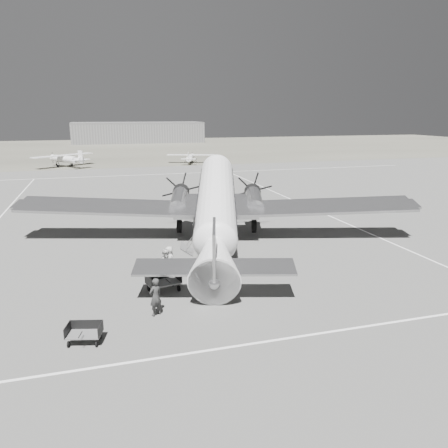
{
  "coord_description": "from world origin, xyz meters",
  "views": [
    {
      "loc": [
        -8.95,
        -29.67,
        9.5
      ],
      "look_at": [
        -0.93,
        -2.17,
        2.2
      ],
      "focal_mm": 35.0,
      "sensor_mm": 36.0,
      "label": 1
    }
  ],
  "objects_px": {
    "light_plane_left": "(65,160)",
    "baggage_cart_near": "(164,282)",
    "dc3_airliner": "(216,207)",
    "ground_crew": "(155,297)",
    "baggage_cart_far": "(84,334)",
    "passenger": "(169,259)",
    "ramp_agent": "(167,265)",
    "light_plane_right": "(191,158)",
    "hangar_main": "(138,132)"
  },
  "relations": [
    {
      "from": "baggage_cart_near",
      "to": "ramp_agent",
      "type": "distance_m",
      "value": 1.64
    },
    {
      "from": "hangar_main",
      "to": "ramp_agent",
      "type": "height_order",
      "value": "hangar_main"
    },
    {
      "from": "baggage_cart_far",
      "to": "ground_crew",
      "type": "bearing_deg",
      "value": 43.1
    },
    {
      "from": "dc3_airliner",
      "to": "ground_crew",
      "type": "height_order",
      "value": "dc3_airliner"
    },
    {
      "from": "baggage_cart_near",
      "to": "ground_crew",
      "type": "distance_m",
      "value": 2.96
    },
    {
      "from": "baggage_cart_far",
      "to": "ramp_agent",
      "type": "height_order",
      "value": "ramp_agent"
    },
    {
      "from": "dc3_airliner",
      "to": "baggage_cart_near",
      "type": "height_order",
      "value": "dc3_airliner"
    },
    {
      "from": "dc3_airliner",
      "to": "ground_crew",
      "type": "xyz_separation_m",
      "value": [
        -5.75,
        -9.96,
        -1.99
      ]
    },
    {
      "from": "light_plane_left",
      "to": "baggage_cart_near",
      "type": "relative_size",
      "value": 6.43
    },
    {
      "from": "light_plane_right",
      "to": "passenger",
      "type": "bearing_deg",
      "value": -84.8
    },
    {
      "from": "baggage_cart_near",
      "to": "baggage_cart_far",
      "type": "bearing_deg",
      "value": -144.66
    },
    {
      "from": "ramp_agent",
      "to": "baggage_cart_near",
      "type": "bearing_deg",
      "value": 179.37
    },
    {
      "from": "hangar_main",
      "to": "passenger",
      "type": "distance_m",
      "value": 124.93
    },
    {
      "from": "hangar_main",
      "to": "baggage_cart_far",
      "type": "distance_m",
      "value": 132.8
    },
    {
      "from": "baggage_cart_far",
      "to": "passenger",
      "type": "relative_size",
      "value": 0.92
    },
    {
      "from": "light_plane_left",
      "to": "passenger",
      "type": "relative_size",
      "value": 7.24
    },
    {
      "from": "baggage_cart_near",
      "to": "baggage_cart_far",
      "type": "relative_size",
      "value": 1.23
    },
    {
      "from": "ramp_agent",
      "to": "passenger",
      "type": "xyz_separation_m",
      "value": [
        0.37,
        1.3,
        -0.14
      ]
    },
    {
      "from": "light_plane_left",
      "to": "passenger",
      "type": "xyz_separation_m",
      "value": [
        9.25,
        -58.99,
        -0.42
      ]
    },
    {
      "from": "dc3_airliner",
      "to": "ground_crew",
      "type": "bearing_deg",
      "value": -104.15
    },
    {
      "from": "dc3_airliner",
      "to": "ramp_agent",
      "type": "height_order",
      "value": "dc3_airliner"
    },
    {
      "from": "baggage_cart_far",
      "to": "light_plane_left",
      "type": "bearing_deg",
      "value": 108.07
    },
    {
      "from": "light_plane_left",
      "to": "baggage_cart_far",
      "type": "xyz_separation_m",
      "value": [
        4.38,
        -66.42,
        -0.82
      ]
    },
    {
      "from": "dc3_airliner",
      "to": "light_plane_left",
      "type": "height_order",
      "value": "dc3_airliner"
    },
    {
      "from": "light_plane_left",
      "to": "baggage_cart_far",
      "type": "height_order",
      "value": "light_plane_left"
    },
    {
      "from": "light_plane_right",
      "to": "baggage_cart_near",
      "type": "bearing_deg",
      "value": -84.92
    },
    {
      "from": "hangar_main",
      "to": "baggage_cart_far",
      "type": "bearing_deg",
      "value": -96.46
    },
    {
      "from": "baggage_cart_far",
      "to": "hangar_main",
      "type": "bearing_deg",
      "value": 97.83
    },
    {
      "from": "passenger",
      "to": "baggage_cart_near",
      "type": "bearing_deg",
      "value": 163.38
    },
    {
      "from": "light_plane_left",
      "to": "baggage_cart_near",
      "type": "distance_m",
      "value": 62.39
    },
    {
      "from": "dc3_airliner",
      "to": "ramp_agent",
      "type": "relative_size",
      "value": 15.99
    },
    {
      "from": "baggage_cart_far",
      "to": "light_plane_right",
      "type": "bearing_deg",
      "value": 88.51
    },
    {
      "from": "light_plane_right",
      "to": "passenger",
      "type": "xyz_separation_m",
      "value": [
        -13.78,
        -58.51,
        -0.14
      ]
    },
    {
      "from": "dc3_airliner",
      "to": "light_plane_right",
      "type": "relative_size",
      "value": 3.32
    },
    {
      "from": "dc3_airliner",
      "to": "baggage_cart_far",
      "type": "distance_m",
      "value": 15.03
    },
    {
      "from": "light_plane_left",
      "to": "passenger",
      "type": "distance_m",
      "value": 59.71
    },
    {
      "from": "baggage_cart_near",
      "to": "dc3_airliner",
      "type": "bearing_deg",
      "value": 42.02
    },
    {
      "from": "light_plane_left",
      "to": "light_plane_right",
      "type": "relative_size",
      "value": 1.29
    },
    {
      "from": "light_plane_right",
      "to": "baggage_cart_far",
      "type": "distance_m",
      "value": 68.53
    },
    {
      "from": "baggage_cart_near",
      "to": "ramp_agent",
      "type": "xyz_separation_m",
      "value": [
        0.43,
        1.52,
        0.44
      ]
    },
    {
      "from": "dc3_airliner",
      "to": "ramp_agent",
      "type": "distance_m",
      "value": 7.48
    },
    {
      "from": "dc3_airliner",
      "to": "ramp_agent",
      "type": "bearing_deg",
      "value": -112.94
    },
    {
      "from": "light_plane_right",
      "to": "ramp_agent",
      "type": "height_order",
      "value": "same"
    },
    {
      "from": "baggage_cart_near",
      "to": "light_plane_left",
      "type": "bearing_deg",
      "value": 84.53
    },
    {
      "from": "baggage_cart_near",
      "to": "baggage_cart_far",
      "type": "distance_m",
      "value": 6.15
    },
    {
      "from": "light_plane_right",
      "to": "baggage_cart_far",
      "type": "xyz_separation_m",
      "value": [
        -18.64,
        -65.94,
        -0.54
      ]
    },
    {
      "from": "ramp_agent",
      "to": "baggage_cart_far",
      "type": "bearing_deg",
      "value": 158.95
    },
    {
      "from": "baggage_cart_far",
      "to": "ground_crew",
      "type": "xyz_separation_m",
      "value": [
        3.27,
        1.8,
        0.52
      ]
    },
    {
      "from": "light_plane_right",
      "to": "baggage_cart_far",
      "type": "height_order",
      "value": "light_plane_right"
    },
    {
      "from": "ramp_agent",
      "to": "passenger",
      "type": "bearing_deg",
      "value": -0.63
    }
  ]
}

